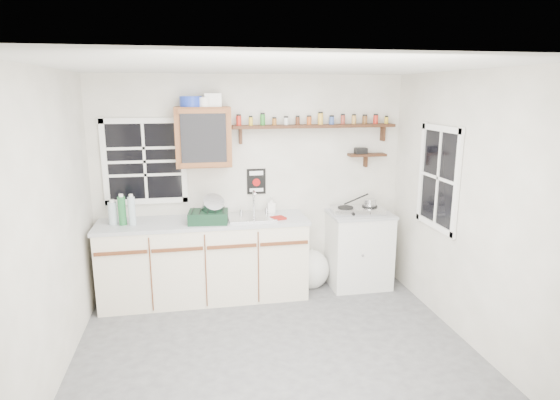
{
  "coord_description": "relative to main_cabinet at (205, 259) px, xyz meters",
  "views": [
    {
      "loc": [
        -0.67,
        -3.76,
        2.31
      ],
      "look_at": [
        0.14,
        0.55,
        1.29
      ],
      "focal_mm": 30.0,
      "sensor_mm": 36.0,
      "label": 1
    }
  ],
  "objects": [
    {
      "name": "hotplate",
      "position": [
        1.79,
        0.01,
        0.49
      ],
      "size": [
        0.63,
        0.38,
        0.09
      ],
      "rotation": [
        0.0,
        0.0,
        -0.09
      ],
      "color": "#B9B9BE",
      "rests_on": "right_cabinet"
    },
    {
      "name": "warning_sign",
      "position": [
        0.63,
        0.29,
        0.82
      ],
      "size": [
        0.22,
        0.02,
        0.3
      ],
      "color": "black",
      "rests_on": "wall_back"
    },
    {
      "name": "trash_bag",
      "position": [
        1.25,
        0.1,
        -0.25
      ],
      "size": [
        0.44,
        0.4,
        0.51
      ],
      "color": "white",
      "rests_on": "floor"
    },
    {
      "name": "upper_cabinet",
      "position": [
        0.03,
        0.14,
        1.36
      ],
      "size": [
        0.6,
        0.32,
        0.65
      ],
      "color": "brown",
      "rests_on": "wall_back"
    },
    {
      "name": "spice_shelf",
      "position": [
        1.31,
        0.21,
        1.47
      ],
      "size": [
        1.91,
        0.18,
        0.35
      ],
      "color": "black",
      "rests_on": "wall_back"
    },
    {
      "name": "water_bottles",
      "position": [
        -0.85,
        -0.02,
        0.61
      ],
      "size": [
        0.29,
        0.15,
        0.34
      ],
      "color": "#A8BDC5",
      "rests_on": "main_cabinet"
    },
    {
      "name": "window_back",
      "position": [
        -0.62,
        0.29,
        1.09
      ],
      "size": [
        0.93,
        0.03,
        0.98
      ],
      "color": "black",
      "rests_on": "wall_back"
    },
    {
      "name": "soap_bottle",
      "position": [
        0.79,
        0.16,
        0.56
      ],
      "size": [
        0.09,
        0.09,
        0.2
      ],
      "primitive_type": "imported",
      "rotation": [
        0.0,
        0.0,
        -0.05
      ],
      "color": "beige",
      "rests_on": "main_cabinet"
    },
    {
      "name": "window_right",
      "position": [
        2.37,
        -0.75,
        0.99
      ],
      "size": [
        0.03,
        0.78,
        1.08
      ],
      "color": "black",
      "rests_on": "wall_back"
    },
    {
      "name": "main_cabinet",
      "position": [
        0.0,
        0.0,
        0.0
      ],
      "size": [
        2.31,
        0.63,
        0.92
      ],
      "color": "beige",
      "rests_on": "floor"
    },
    {
      "name": "rag",
      "position": [
        0.82,
        -0.1,
        0.47
      ],
      "size": [
        0.19,
        0.17,
        0.02
      ],
      "primitive_type": "cube",
      "rotation": [
        0.0,
        0.0,
        0.31
      ],
      "color": "maroon",
      "rests_on": "main_cabinet"
    },
    {
      "name": "right_cabinet",
      "position": [
        1.83,
        0.03,
        -0.01
      ],
      "size": [
        0.73,
        0.57,
        0.91
      ],
      "color": "silver",
      "rests_on": "floor"
    },
    {
      "name": "sink",
      "position": [
        0.54,
        0.01,
        0.47
      ],
      "size": [
        0.52,
        0.44,
        0.29
      ],
      "color": "#B9B9BE",
      "rests_on": "main_cabinet"
    },
    {
      "name": "saucepan",
      "position": [
        1.94,
        0.01,
        0.57
      ],
      "size": [
        0.36,
        0.19,
        0.15
      ],
      "rotation": [
        0.0,
        0.0,
        -0.24
      ],
      "color": "#B9B9BE",
      "rests_on": "hotplate"
    },
    {
      "name": "secondary_shelf",
      "position": [
        1.94,
        0.22,
        1.12
      ],
      "size": [
        0.45,
        0.16,
        0.24
      ],
      "color": "black",
      "rests_on": "wall_back"
    },
    {
      "name": "upper_cabinet_clutter",
      "position": [
        0.01,
        0.14,
        1.75
      ],
      "size": [
        0.44,
        0.24,
        0.14
      ],
      "color": "#1931A4",
      "rests_on": "upper_cabinet"
    },
    {
      "name": "dish_rack",
      "position": [
        0.07,
        -0.1,
        0.56
      ],
      "size": [
        0.45,
        0.36,
        0.31
      ],
      "rotation": [
        0.0,
        0.0,
        -0.11
      ],
      "color": "black",
      "rests_on": "main_cabinet"
    },
    {
      "name": "room",
      "position": [
        0.58,
        -1.3,
        0.79
      ],
      "size": [
        3.64,
        3.24,
        2.54
      ],
      "color": "#49494B",
      "rests_on": "ground"
    }
  ]
}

